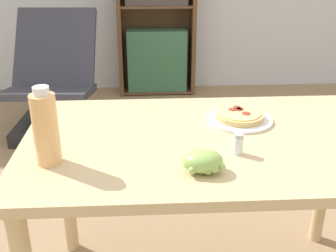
% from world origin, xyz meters
% --- Properties ---
extents(dining_table, '(1.31, 0.78, 0.73)m').
position_xyz_m(dining_table, '(-0.03, -0.12, 0.63)').
color(dining_table, '#D1B27F').
rests_on(dining_table, ground_plane).
extents(pizza_on_plate, '(0.25, 0.25, 0.04)m').
position_xyz_m(pizza_on_plate, '(0.10, 0.01, 0.75)').
color(pizza_on_plate, white).
rests_on(pizza_on_plate, dining_table).
extents(grape_bunch, '(0.12, 0.09, 0.07)m').
position_xyz_m(grape_bunch, '(-0.09, -0.35, 0.76)').
color(grape_bunch, '#93BC5B').
rests_on(grape_bunch, dining_table).
extents(drink_bottle, '(0.08, 0.08, 0.24)m').
position_xyz_m(drink_bottle, '(-0.55, -0.27, 0.85)').
color(drink_bottle, '#EFB270').
rests_on(drink_bottle, dining_table).
extents(salt_shaker, '(0.03, 0.03, 0.07)m').
position_xyz_m(salt_shaker, '(0.03, -0.25, 0.77)').
color(salt_shaker, white).
rests_on(salt_shaker, dining_table).
extents(lounge_chair_near, '(0.64, 0.79, 0.88)m').
position_xyz_m(lounge_chair_near, '(-0.94, 1.59, 0.29)').
color(lounge_chair_near, black).
rests_on(lounge_chair_near, ground_plane).
extents(bookshelf, '(0.71, 0.27, 1.62)m').
position_xyz_m(bookshelf, '(-0.14, 2.46, 0.74)').
color(bookshelf, brown).
rests_on(bookshelf, ground_plane).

